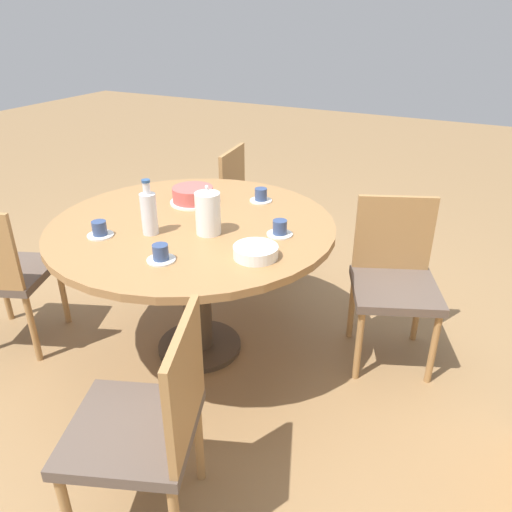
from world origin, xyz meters
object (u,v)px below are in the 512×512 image
chair_a (252,207)px  cake_main (193,195)px  chair_b (1,272)px  cup_b (261,196)px  cup_a (100,230)px  water_bottle (149,212)px  chair_c (148,423)px  cup_d (161,254)px  chair_d (394,277)px  cup_c (280,229)px  coffee_pot (208,212)px

chair_a → cake_main: 0.84m
chair_b → cup_b: size_ratio=7.04×
cup_a → chair_b: bearing=-80.5°
water_bottle → cup_b: (-0.61, 0.27, -0.08)m
water_bottle → cake_main: water_bottle is taller
chair_c → water_bottle: bearing=-165.7°
cup_d → cake_main: bearing=-157.9°
cup_d → chair_d: bearing=136.2°
water_bottle → chair_d: bearing=121.9°
cup_b → cup_d: 0.82m
chair_d → chair_c: bearing=-132.3°
cup_c → cup_a: bearing=-62.3°
water_bottle → cup_d: 0.30m
chair_b → water_bottle: (-0.24, 0.82, 0.40)m
chair_d → coffee_pot: 1.01m
chair_b → cup_c: (-0.49, 1.36, 0.32)m
chair_a → cup_b: bearing=-155.8°
chair_a → cup_b: size_ratio=7.04×
cake_main → cup_d: size_ratio=2.05×
chair_d → water_bottle: bearing=-170.4°
chair_d → coffee_pot: size_ratio=3.62×
chair_b → cup_a: size_ratio=7.04×
cake_main → cup_a: size_ratio=2.05×
chair_c → coffee_pot: (-0.86, -0.28, 0.40)m
chair_d → cup_a: bearing=-170.0°
chair_c → cup_a: chair_c is taller
cake_main → cup_c: (0.17, 0.59, -0.01)m
cup_a → cup_c: bearing=117.7°
chair_b → coffee_pot: bearing=177.2°
water_bottle → cup_a: (0.13, -0.19, -0.08)m
water_bottle → cup_a: 0.24m
coffee_pot → water_bottle: bearing=-62.3°
chair_d → cake_main: size_ratio=3.43×
chair_d → cup_a: 1.46m
chair_d → cup_d: bearing=-156.2°
cake_main → chair_d: bearing=101.1°
coffee_pot → cup_a: coffee_pot is taller
chair_d → chair_a: bearing=130.9°
chair_c → cup_d: size_ratio=7.04×
coffee_pot → cup_a: (0.25, -0.43, -0.08)m
cup_a → cup_c: same height
chair_b → chair_a: bearing=-138.7°
cup_b → cup_c: (0.36, 0.27, 0.00)m
chair_c → coffee_pot: coffee_pot is taller
cake_main → chair_b: bearing=-49.6°
water_bottle → cup_c: size_ratio=2.16×
cup_b → cup_d: (0.82, -0.06, 0.00)m
chair_d → cup_a: (0.76, -1.20, 0.32)m
coffee_pot → cup_c: coffee_pot is taller
chair_b → chair_d: (-0.87, 1.84, 0.00)m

